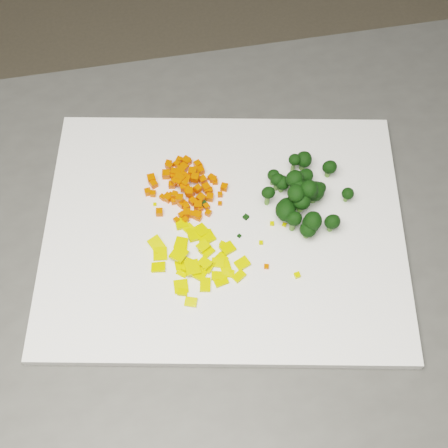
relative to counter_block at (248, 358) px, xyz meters
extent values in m
plane|color=#7F715A|center=(0.02, -0.06, -0.45)|extent=(4.00, 4.00, 0.00)
cube|color=#494946|center=(0.00, 0.00, 0.00)|extent=(1.11, 0.79, 0.90)
cube|color=white|center=(-0.04, 0.04, 0.46)|extent=(0.55, 0.46, 0.01)
cube|color=#E03F02|center=(-0.06, 0.14, 0.47)|extent=(0.01, 0.01, 0.01)
cube|color=#E03F02|center=(-0.09, 0.07, 0.47)|extent=(0.01, 0.01, 0.01)
cube|color=#E03F02|center=(-0.10, 0.16, 0.47)|extent=(0.01, 0.01, 0.01)
cube|color=#E03F02|center=(-0.09, 0.12, 0.48)|extent=(0.01, 0.01, 0.01)
cube|color=#E03F02|center=(-0.09, 0.14, 0.47)|extent=(0.01, 0.01, 0.01)
cube|color=#E03F02|center=(-0.09, 0.12, 0.48)|extent=(0.01, 0.01, 0.01)
cube|color=#E03F02|center=(-0.05, 0.12, 0.47)|extent=(0.01, 0.01, 0.01)
cube|color=#E03F02|center=(-0.10, 0.06, 0.47)|extent=(0.01, 0.01, 0.01)
cube|color=#E03F02|center=(-0.08, 0.13, 0.47)|extent=(0.01, 0.01, 0.01)
cube|color=#E03F02|center=(-0.10, 0.12, 0.47)|extent=(0.01, 0.01, 0.01)
cube|color=#E03F02|center=(-0.11, 0.14, 0.47)|extent=(0.01, 0.01, 0.01)
cube|color=#E03F02|center=(-0.08, 0.15, 0.47)|extent=(0.01, 0.01, 0.01)
cube|color=#E03F02|center=(-0.09, 0.13, 0.48)|extent=(0.01, 0.01, 0.01)
cube|color=#E03F02|center=(-0.06, 0.08, 0.47)|extent=(0.01, 0.01, 0.01)
cube|color=#E03F02|center=(-0.08, 0.12, 0.47)|extent=(0.01, 0.01, 0.01)
cube|color=#E03F02|center=(-0.04, 0.09, 0.47)|extent=(0.01, 0.01, 0.01)
cube|color=#E03F02|center=(-0.07, 0.13, 0.48)|extent=(0.01, 0.01, 0.01)
cube|color=#E03F02|center=(-0.08, 0.09, 0.47)|extent=(0.01, 0.01, 0.01)
cube|color=#E03F02|center=(-0.04, 0.12, 0.47)|extent=(0.01, 0.01, 0.01)
cube|color=#E03F02|center=(-0.09, 0.12, 0.47)|extent=(0.01, 0.01, 0.01)
cube|color=#E03F02|center=(-0.10, 0.14, 0.47)|extent=(0.01, 0.01, 0.01)
cube|color=#E03F02|center=(-0.07, 0.09, 0.47)|extent=(0.01, 0.01, 0.01)
cube|color=#E03F02|center=(-0.08, 0.16, 0.47)|extent=(0.01, 0.01, 0.01)
cube|color=#E03F02|center=(-0.07, 0.10, 0.48)|extent=(0.01, 0.01, 0.01)
cube|color=#E03F02|center=(-0.09, 0.06, 0.47)|extent=(0.01, 0.01, 0.01)
cube|color=#E03F02|center=(-0.14, 0.12, 0.47)|extent=(0.01, 0.01, 0.01)
cube|color=#E03F02|center=(-0.13, 0.11, 0.47)|extent=(0.01, 0.01, 0.01)
cube|color=#E03F02|center=(-0.12, 0.10, 0.47)|extent=(0.01, 0.01, 0.01)
cube|color=#E03F02|center=(-0.13, 0.14, 0.47)|extent=(0.01, 0.01, 0.01)
cube|color=#E03F02|center=(-0.10, 0.10, 0.48)|extent=(0.01, 0.01, 0.01)
cube|color=#E03F02|center=(-0.09, 0.14, 0.47)|extent=(0.01, 0.01, 0.01)
cube|color=#E03F02|center=(-0.09, 0.09, 0.47)|extent=(0.01, 0.01, 0.01)
cube|color=#E03F02|center=(-0.09, 0.08, 0.47)|extent=(0.01, 0.01, 0.01)
cube|color=#E03F02|center=(-0.10, 0.12, 0.48)|extent=(0.01, 0.01, 0.01)
cube|color=#E03F02|center=(-0.08, 0.13, 0.47)|extent=(0.01, 0.01, 0.01)
cube|color=#E03F02|center=(-0.08, 0.11, 0.47)|extent=(0.01, 0.01, 0.01)
cube|color=#E03F02|center=(-0.10, 0.14, 0.47)|extent=(0.01, 0.01, 0.01)
cube|color=#E03F02|center=(-0.08, 0.11, 0.48)|extent=(0.01, 0.01, 0.01)
cube|color=#E03F02|center=(-0.09, 0.16, 0.47)|extent=(0.01, 0.01, 0.01)
cube|color=#E03F02|center=(-0.07, 0.08, 0.47)|extent=(0.01, 0.01, 0.01)
cube|color=#E03F02|center=(-0.13, 0.08, 0.47)|extent=(0.01, 0.01, 0.01)
cube|color=#E03F02|center=(-0.09, 0.11, 0.47)|extent=(0.01, 0.01, 0.01)
cube|color=#E03F02|center=(-0.09, 0.14, 0.47)|extent=(0.01, 0.01, 0.01)
cube|color=#E03F02|center=(-0.06, 0.12, 0.47)|extent=(0.01, 0.01, 0.01)
cube|color=#E03F02|center=(-0.08, 0.10, 0.48)|extent=(0.01, 0.01, 0.01)
cube|color=#E03F02|center=(-0.09, 0.11, 0.47)|extent=(0.01, 0.01, 0.01)
cube|color=#E03F02|center=(-0.09, 0.13, 0.48)|extent=(0.01, 0.01, 0.01)
cube|color=#E03F02|center=(-0.07, 0.14, 0.47)|extent=(0.01, 0.01, 0.01)
cube|color=#E03F02|center=(-0.06, 0.10, 0.47)|extent=(0.01, 0.01, 0.01)
cube|color=#E03F02|center=(-0.11, 0.10, 0.47)|extent=(0.01, 0.01, 0.01)
cube|color=#E03F02|center=(-0.10, 0.07, 0.47)|extent=(0.01, 0.01, 0.01)
cube|color=#E03F02|center=(-0.05, 0.09, 0.47)|extent=(0.01, 0.01, 0.01)
cube|color=#E03F02|center=(-0.07, 0.14, 0.47)|extent=(0.01, 0.01, 0.01)
cube|color=#E03F02|center=(-0.05, 0.10, 0.47)|extent=(0.01, 0.01, 0.01)
cube|color=#E03F02|center=(-0.06, 0.14, 0.47)|extent=(0.01, 0.01, 0.01)
cube|color=#E03F02|center=(-0.10, 0.09, 0.47)|extent=(0.01, 0.01, 0.01)
cube|color=#E03F02|center=(-0.11, 0.10, 0.47)|extent=(0.01, 0.01, 0.01)
cube|color=#E03F02|center=(-0.09, 0.09, 0.47)|extent=(0.01, 0.01, 0.01)
cube|color=#E03F02|center=(-0.11, 0.10, 0.47)|extent=(0.01, 0.01, 0.01)
cube|color=#E03F02|center=(-0.07, 0.07, 0.47)|extent=(0.01, 0.01, 0.01)
cube|color=#E03F02|center=(-0.07, 0.12, 0.48)|extent=(0.01, 0.01, 0.01)
cube|color=#E03F02|center=(-0.10, 0.13, 0.47)|extent=(0.01, 0.01, 0.01)
cube|color=#E03F02|center=(-0.09, 0.16, 0.47)|extent=(0.01, 0.01, 0.01)
cube|color=#E03F02|center=(-0.09, 0.14, 0.47)|extent=(0.01, 0.01, 0.01)
cube|color=#E03F02|center=(-0.08, 0.15, 0.47)|extent=(0.01, 0.01, 0.01)
cube|color=#E03F02|center=(-0.07, 0.10, 0.47)|extent=(0.01, 0.01, 0.01)
cube|color=#E03F02|center=(-0.13, 0.13, 0.47)|extent=(0.01, 0.01, 0.01)
cube|color=#E03F02|center=(-0.07, 0.06, 0.47)|extent=(0.01, 0.01, 0.01)
cube|color=#E03F02|center=(-0.06, 0.11, 0.47)|extent=(0.01, 0.01, 0.01)
cube|color=#E03F02|center=(-0.07, 0.08, 0.47)|extent=(0.01, 0.01, 0.01)
cube|color=#E03F02|center=(-0.08, 0.10, 0.47)|extent=(0.01, 0.01, 0.01)
cube|color=#E03F02|center=(-0.10, 0.15, 0.47)|extent=(0.01, 0.01, 0.01)
cube|color=#E03F02|center=(-0.10, 0.09, 0.48)|extent=(0.01, 0.01, 0.01)
cube|color=#E03F02|center=(-0.06, 0.07, 0.47)|extent=(0.01, 0.01, 0.01)
cube|color=#E03F02|center=(-0.08, 0.16, 0.47)|extent=(0.01, 0.01, 0.01)
cube|color=#E03F02|center=(-0.03, 0.11, 0.47)|extent=(0.01, 0.01, 0.01)
cube|color=#E03F02|center=(-0.06, 0.15, 0.47)|extent=(0.01, 0.01, 0.01)
cube|color=#E03F02|center=(-0.06, 0.15, 0.47)|extent=(0.01, 0.01, 0.01)
cube|color=#E03F02|center=(-0.08, 0.07, 0.47)|extent=(0.01, 0.01, 0.01)
cube|color=#E03F02|center=(-0.08, 0.10, 0.47)|extent=(0.01, 0.01, 0.01)
cube|color=#D6C10B|center=(-0.08, -0.01, 0.47)|extent=(0.02, 0.02, 0.01)
cube|color=#D6C10B|center=(-0.11, 0.01, 0.47)|extent=(0.03, 0.03, 0.01)
cube|color=#D6C10B|center=(-0.03, -0.02, 0.47)|extent=(0.02, 0.02, 0.01)
cube|color=#D6C10B|center=(-0.06, 0.03, 0.47)|extent=(0.02, 0.02, 0.01)
cube|color=#D6C10B|center=(-0.09, -0.01, 0.47)|extent=(0.02, 0.02, 0.01)
cube|color=#D6C10B|center=(-0.11, 0.00, 0.46)|extent=(0.02, 0.02, 0.01)
cube|color=#D6C10B|center=(-0.13, 0.02, 0.47)|extent=(0.02, 0.02, 0.01)
cube|color=#D6C10B|center=(-0.05, -0.02, 0.46)|extent=(0.02, 0.02, 0.01)
cube|color=#D6C10B|center=(-0.10, 0.06, 0.47)|extent=(0.02, 0.02, 0.01)
cube|color=#D6C10B|center=(-0.09, -0.01, 0.47)|extent=(0.02, 0.02, 0.01)
cube|color=#D6C10B|center=(-0.10, 0.03, 0.47)|extent=(0.02, 0.02, 0.01)
cube|color=#D6C10B|center=(-0.10, -0.01, 0.47)|extent=(0.02, 0.03, 0.01)
cube|color=#D6C10B|center=(-0.05, -0.03, 0.46)|extent=(0.02, 0.02, 0.01)
cube|color=#D6C10B|center=(-0.08, 0.04, 0.47)|extent=(0.02, 0.02, 0.01)
cube|color=#D6C10B|center=(-0.11, -0.03, 0.46)|extent=(0.02, 0.02, 0.01)
cube|color=#D6C10B|center=(-0.04, 0.01, 0.47)|extent=(0.02, 0.02, 0.01)
cube|color=#D6C10B|center=(-0.06, -0.01, 0.47)|extent=(0.02, 0.02, 0.01)
cube|color=#D6C10B|center=(-0.07, 0.04, 0.47)|extent=(0.02, 0.02, 0.01)
cube|color=#D6C10B|center=(-0.07, 0.03, 0.47)|extent=(0.02, 0.02, 0.01)
cube|color=#D6C10B|center=(-0.14, 0.03, 0.47)|extent=(0.02, 0.03, 0.01)
cube|color=#D6C10B|center=(-0.10, -0.01, 0.46)|extent=(0.02, 0.02, 0.00)
cube|color=#D6C10B|center=(-0.08, -0.04, 0.47)|extent=(0.02, 0.02, 0.01)
cube|color=#D6C10B|center=(-0.07, -0.01, 0.47)|extent=(0.02, 0.02, 0.01)
cube|color=#D6C10B|center=(-0.07, 0.02, 0.47)|extent=(0.02, 0.02, 0.01)
cube|color=#D6C10B|center=(-0.10, 0.02, 0.47)|extent=(0.02, 0.02, 0.00)
cube|color=#D6C10B|center=(-0.08, -0.02, 0.47)|extent=(0.02, 0.02, 0.01)
cube|color=#D6C10B|center=(-0.10, -0.06, 0.47)|extent=(0.02, 0.02, 0.01)
cube|color=#D6C10B|center=(-0.13, 0.02, 0.46)|extent=(0.02, 0.02, 0.01)
cube|color=#D6C10B|center=(-0.09, 0.05, 0.47)|extent=(0.02, 0.02, 0.01)
cube|color=#D6C10B|center=(-0.14, 0.00, 0.47)|extent=(0.02, 0.02, 0.01)
cube|color=#D6C10B|center=(-0.05, 0.00, 0.46)|extent=(0.02, 0.02, 0.01)
cube|color=#D6C10B|center=(-0.03, -0.03, 0.47)|extent=(0.02, 0.02, 0.01)
cube|color=#D6C10B|center=(-0.11, -0.04, 0.46)|extent=(0.02, 0.02, 0.01)
cube|color=#D6C10B|center=(-0.09, 0.04, 0.46)|extent=(0.01, 0.01, 0.00)
cube|color=#D6C10B|center=(-0.07, 0.01, 0.47)|extent=(0.02, 0.02, 0.01)
cube|color=#D6C10B|center=(-0.06, -0.03, 0.47)|extent=(0.02, 0.02, 0.01)
cube|color=#D6C10B|center=(-0.07, 0.03, 0.47)|extent=(0.02, 0.02, 0.01)
cube|color=#D6C10B|center=(-0.06, -0.03, 0.46)|extent=(0.02, 0.02, 0.01)
cube|color=#E03F02|center=(-0.04, 0.08, 0.46)|extent=(0.01, 0.01, 0.00)
cube|color=black|center=(-0.02, 0.03, 0.46)|extent=(0.01, 0.01, 0.00)
cube|color=#D6C10B|center=(0.04, 0.03, 0.46)|extent=(0.01, 0.01, 0.00)
cube|color=#D6C10B|center=(0.04, -0.04, 0.47)|extent=(0.01, 0.01, 0.01)
cube|color=black|center=(-0.06, 0.08, 0.47)|extent=(0.01, 0.01, 0.01)
cube|color=#E03F02|center=(-0.04, 0.12, 0.47)|extent=(0.01, 0.01, 0.01)
cube|color=#D6C10B|center=(0.00, 0.01, 0.46)|extent=(0.01, 0.01, 0.00)
cube|color=#E03F02|center=(-0.11, 0.11, 0.47)|extent=(0.01, 0.01, 0.00)
cube|color=black|center=(-0.07, 0.08, 0.47)|extent=(0.01, 0.01, 0.01)
cube|color=#D6C10B|center=(-0.05, 0.02, 0.47)|extent=(0.01, 0.01, 0.00)
cube|color=black|center=(-0.01, 0.05, 0.47)|extent=(0.01, 0.01, 0.00)
cube|color=#E03F02|center=(0.00, -0.02, 0.47)|extent=(0.01, 0.01, 0.00)
cube|color=#D6C10B|center=(-0.13, 0.09, 0.46)|extent=(0.01, 0.01, 0.00)
cube|color=#D6C10B|center=(0.02, 0.04, 0.46)|extent=(0.01, 0.01, 0.00)
camera|label=1|loc=(-0.11, -0.37, 1.20)|focal=50.00mm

